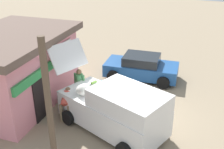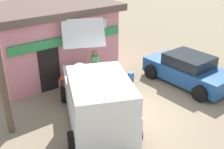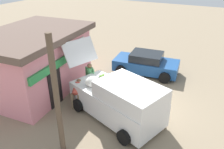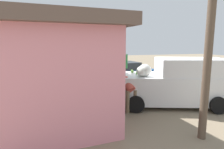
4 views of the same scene
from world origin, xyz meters
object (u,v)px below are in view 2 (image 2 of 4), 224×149
(parked_sedan, at_px, (188,70))
(vendor_standing, at_px, (95,67))
(storefront_bar, at_px, (50,38))
(paint_bucket, at_px, (131,76))
(customer_bending, at_px, (67,79))
(delivery_van, at_px, (96,97))
(unloaded_banana_pile, at_px, (84,78))

(parked_sedan, relative_size, vendor_standing, 2.36)
(storefront_bar, height_order, paint_bucket, storefront_bar)
(vendor_standing, relative_size, customer_bending, 1.29)
(delivery_van, relative_size, customer_bending, 3.94)
(delivery_van, xyz_separation_m, vendor_standing, (1.24, 2.21, 0.05))
(customer_bending, bearing_deg, delivery_van, -86.69)
(parked_sedan, xyz_separation_m, customer_bending, (-5.03, 1.69, 0.20))
(delivery_van, height_order, paint_bucket, delivery_van)
(parked_sedan, distance_m, customer_bending, 5.31)
(storefront_bar, height_order, delivery_van, storefront_bar)
(vendor_standing, bearing_deg, customer_bending, -175.51)
(delivery_van, height_order, parked_sedan, delivery_van)
(parked_sedan, relative_size, customer_bending, 3.04)
(unloaded_banana_pile, bearing_deg, parked_sedan, -35.02)
(delivery_van, relative_size, paint_bucket, 12.68)
(paint_bucket, bearing_deg, customer_bending, 176.99)
(storefront_bar, xyz_separation_m, vendor_standing, (0.84, -2.81, -0.65))
(delivery_van, relative_size, unloaded_banana_pile, 5.61)
(vendor_standing, bearing_deg, unloaded_banana_pile, 98.34)
(storefront_bar, xyz_separation_m, delivery_van, (-0.40, -5.02, -0.71))
(unloaded_banana_pile, bearing_deg, storefront_bar, 110.05)
(vendor_standing, relative_size, paint_bucket, 4.14)
(storefront_bar, xyz_separation_m, customer_bending, (-0.52, -2.92, -0.83))
(parked_sedan, bearing_deg, delivery_van, -175.22)
(delivery_van, distance_m, parked_sedan, 4.94)
(storefront_bar, distance_m, parked_sedan, 6.53)
(delivery_van, relative_size, parked_sedan, 1.30)
(storefront_bar, xyz_separation_m, unloaded_banana_pile, (0.71, -1.95, -1.48))
(parked_sedan, bearing_deg, storefront_bar, 134.36)
(parked_sedan, relative_size, unloaded_banana_pile, 4.32)
(customer_bending, distance_m, paint_bucket, 3.12)
(parked_sedan, height_order, paint_bucket, parked_sedan)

